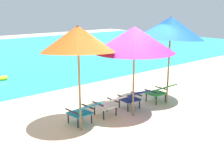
% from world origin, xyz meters
% --- Properties ---
extents(ground_plane, '(40.00, 40.00, 0.00)m').
position_xyz_m(ground_plane, '(0.00, 4.00, 0.00)').
color(ground_plane, beige).
extents(lounge_chair_far_left, '(0.58, 0.90, 0.68)m').
position_xyz_m(lounge_chair_far_left, '(-1.37, -0.28, 0.40)').
color(lounge_chair_far_left, teal).
rests_on(lounge_chair_far_left, ground_plane).
extents(lounge_chair_near_left, '(0.56, 0.89, 0.68)m').
position_xyz_m(lounge_chair_near_left, '(-0.53, -0.28, 0.40)').
color(lounge_chair_near_left, silver).
rests_on(lounge_chair_near_left, ground_plane).
extents(lounge_chair_near_right, '(0.61, 0.92, 0.68)m').
position_xyz_m(lounge_chair_near_right, '(0.38, -0.29, 0.40)').
color(lounge_chair_near_right, navy).
rests_on(lounge_chair_near_right, ground_plane).
extents(lounge_chair_far_right, '(0.56, 0.88, 0.68)m').
position_xyz_m(lounge_chair_far_right, '(1.46, -0.40, 0.40)').
color(lounge_chair_far_right, '#338E3D').
rests_on(lounge_chair_far_right, ground_plane).
extents(beach_umbrella_left, '(2.46, 2.47, 2.62)m').
position_xyz_m(beach_umbrella_left, '(-1.60, -0.48, 2.24)').
color(beach_umbrella_left, olive).
rests_on(beach_umbrella_left, ground_plane).
extents(beach_umbrella_center, '(2.17, 2.17, 2.47)m').
position_xyz_m(beach_umbrella_center, '(0.04, -0.64, 2.13)').
color(beach_umbrella_center, olive).
rests_on(beach_umbrella_center, ground_plane).
extents(beach_umbrella_right, '(2.32, 2.29, 2.74)m').
position_xyz_m(beach_umbrella_right, '(1.60, -0.56, 2.35)').
color(beach_umbrella_right, olive).
rests_on(beach_umbrella_right, ground_plane).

